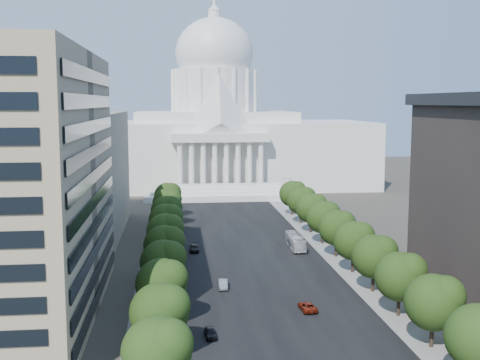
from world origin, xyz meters
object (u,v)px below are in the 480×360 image
object	(u,v)px
car_silver	(223,284)
car_dark_b	(194,248)
car_red	(307,307)
city_bus	(295,241)
car_dark_a	(210,333)

from	to	relation	value
car_silver	car_dark_b	distance (m)	27.21
car_silver	car_red	size ratio (longest dim) A/B	0.93
city_bus	car_dark_a	bearing A→B (deg)	-113.18
car_dark_a	car_silver	distance (m)	22.33
car_dark_a	car_red	size ratio (longest dim) A/B	0.80
car_silver	city_bus	world-z (taller)	city_bus
car_silver	car_dark_b	bearing A→B (deg)	101.10
car_dark_a	car_silver	bearing A→B (deg)	76.32
city_bus	car_dark_b	bearing A→B (deg)	-178.19
car_red	car_dark_b	world-z (taller)	car_dark_b
car_red	city_bus	bearing A→B (deg)	-103.47
car_red	car_dark_b	xyz separation A→B (m)	(-16.41, 39.74, 0.06)
car_dark_a	city_bus	distance (m)	53.99
car_dark_a	car_red	bearing A→B (deg)	25.65
car_dark_b	car_silver	bearing A→B (deg)	-81.20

